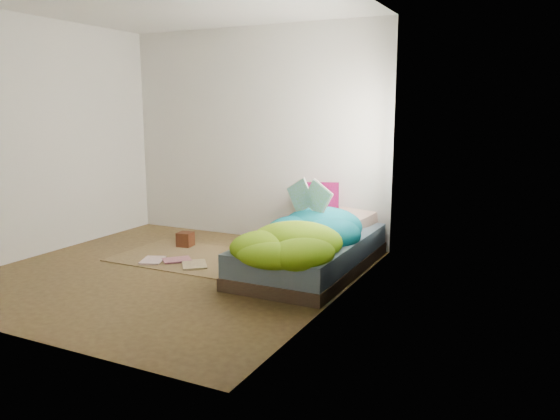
% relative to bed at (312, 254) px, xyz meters
% --- Properties ---
extents(ground, '(3.50, 3.50, 0.00)m').
position_rel_bed_xyz_m(ground, '(-1.22, -0.72, -0.17)').
color(ground, '#46331A').
rests_on(ground, ground).
extents(room_walls, '(3.54, 3.54, 2.62)m').
position_rel_bed_xyz_m(room_walls, '(-1.21, -0.71, 1.46)').
color(room_walls, silver).
rests_on(room_walls, ground).
extents(bed, '(1.00, 2.00, 0.34)m').
position_rel_bed_xyz_m(bed, '(0.00, 0.00, 0.00)').
color(bed, '#39281F').
rests_on(bed, ground).
extents(duvet, '(0.96, 1.84, 0.34)m').
position_rel_bed_xyz_m(duvet, '(0.00, -0.22, 0.34)').
color(duvet, '#086582').
rests_on(duvet, bed).
extents(rug, '(1.60, 1.10, 0.01)m').
position_rel_bed_xyz_m(rug, '(-1.37, -0.17, -0.16)').
color(rug, brown).
rests_on(rug, ground).
extents(pillow_floral, '(0.61, 0.50, 0.12)m').
position_rel_bed_xyz_m(pillow_floral, '(0.12, 0.81, 0.23)').
color(pillow_floral, beige).
rests_on(pillow_floral, bed).
extents(pillow_magenta, '(0.45, 0.29, 0.43)m').
position_rel_bed_xyz_m(pillow_magenta, '(-0.26, 0.85, 0.39)').
color(pillow_magenta, '#430427').
rests_on(pillow_magenta, bed).
extents(open_book, '(0.48, 0.23, 0.29)m').
position_rel_bed_xyz_m(open_book, '(-0.11, 0.15, 0.65)').
color(open_book, '#38822A').
rests_on(open_book, duvet).
extents(wooden_box, '(0.19, 0.19, 0.17)m').
position_rel_bed_xyz_m(wooden_box, '(-1.70, 0.19, -0.07)').
color(wooden_box, '#38190C').
rests_on(wooden_box, rug).
extents(floor_book_a, '(0.31, 0.36, 0.02)m').
position_rel_bed_xyz_m(floor_book_a, '(-1.73, -0.55, -0.15)').
color(floor_book_a, white).
rests_on(floor_book_a, rug).
extents(floor_book_b, '(0.36, 0.36, 0.03)m').
position_rel_bed_xyz_m(floor_book_b, '(-1.47, -0.32, -0.14)').
color(floor_book_b, '#B56878').
rests_on(floor_book_b, rug).
extents(floor_book_c, '(0.40, 0.41, 0.03)m').
position_rel_bed_xyz_m(floor_book_c, '(-1.22, -0.53, -0.14)').
color(floor_book_c, tan).
rests_on(floor_book_c, rug).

